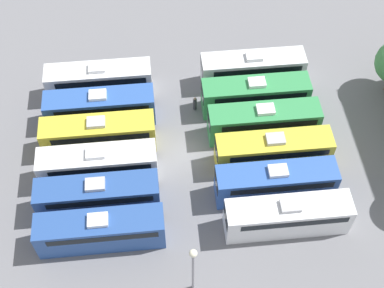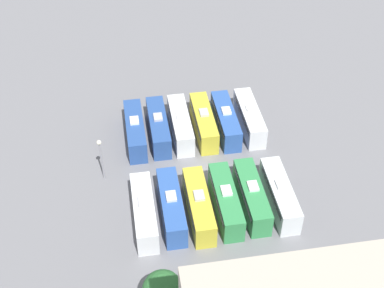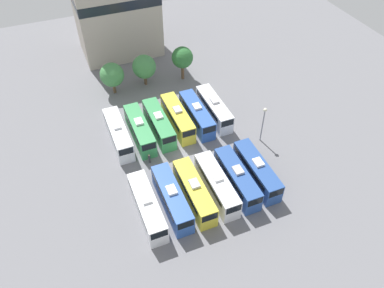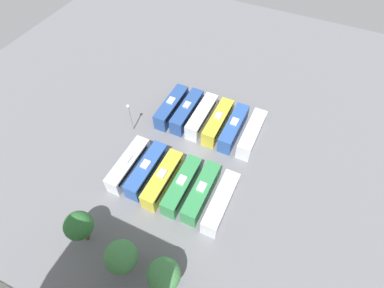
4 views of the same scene
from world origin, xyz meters
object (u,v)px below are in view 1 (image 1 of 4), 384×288
(bus_8, at_px, (264,121))
(bus_11, at_px, (288,216))
(bus_0, at_px, (99,80))
(bus_5, at_px, (101,230))
(bus_3, at_px, (98,164))
(light_pole, at_px, (193,263))
(bus_7, at_px, (256,94))
(worker_person, at_px, (195,104))
(bus_4, at_px, (98,195))
(bus_1, at_px, (100,107))
(bus_10, at_px, (276,182))
(bus_2, at_px, (99,134))
(bus_6, at_px, (253,68))
(bus_9, at_px, (274,150))

(bus_8, bearing_deg, bus_11, 1.12)
(bus_0, distance_m, bus_5, 16.39)
(bus_3, bearing_deg, light_pole, 32.76)
(bus_7, xyz_separation_m, light_pole, (17.75, -7.79, 2.71))
(worker_person, bearing_deg, bus_4, -42.33)
(bus_11, bearing_deg, bus_1, -130.72)
(bus_0, relative_size, bus_7, 1.00)
(bus_7, xyz_separation_m, bus_10, (9.90, 0.08, 0.00))
(bus_1, bearing_deg, bus_2, -2.33)
(bus_2, bearing_deg, bus_3, -0.54)
(bus_11, height_order, worker_person, bus_11)
(bus_5, xyz_separation_m, bus_7, (-13.02, 14.72, 0.00))
(bus_0, bearing_deg, light_pole, 18.62)
(bus_10, bearing_deg, bus_2, -113.80)
(bus_4, bearing_deg, bus_10, 89.39)
(bus_3, height_order, bus_8, same)
(bus_0, relative_size, light_pole, 1.57)
(bus_1, bearing_deg, bus_6, 103.14)
(bus_8, relative_size, bus_9, 1.00)
(bus_6, xyz_separation_m, bus_9, (10.05, 0.18, 0.00))
(bus_1, xyz_separation_m, bus_11, (13.10, 15.22, 0.00))
(bus_1, xyz_separation_m, bus_5, (12.91, 0.08, 0.00))
(bus_3, xyz_separation_m, bus_10, (3.29, 15.04, 0.00))
(bus_0, distance_m, bus_7, 15.28)
(bus_6, bearing_deg, bus_7, -5.23)
(bus_4, height_order, bus_10, same)
(bus_0, height_order, bus_7, same)
(bus_3, bearing_deg, bus_11, 66.75)
(bus_8, distance_m, bus_10, 6.60)
(bus_10, bearing_deg, worker_person, -150.00)
(bus_0, xyz_separation_m, bus_8, (6.67, 15.13, 0.00))
(bus_11, bearing_deg, bus_7, -178.18)
(bus_10, height_order, bus_11, same)
(bus_5, xyz_separation_m, bus_8, (-9.72, 14.95, 0.00))
(bus_8, relative_size, light_pole, 1.57)
(bus_9, xyz_separation_m, bus_10, (3.26, -0.41, 0.00))
(bus_10, bearing_deg, bus_5, -78.08)
(bus_7, relative_size, light_pole, 1.57)
(bus_6, bearing_deg, bus_8, -0.73)
(bus_2, distance_m, bus_10, 16.40)
(bus_1, distance_m, bus_8, 15.36)
(bus_8, bearing_deg, bus_4, -67.01)
(bus_4, xyz_separation_m, bus_5, (3.28, 0.23, 0.00))
(bus_6, height_order, bus_10, same)
(bus_0, xyz_separation_m, bus_3, (9.97, -0.05, 0.00))
(bus_5, relative_size, bus_6, 1.00)
(bus_3, distance_m, bus_11, 16.74)
(bus_10, height_order, worker_person, bus_10)
(bus_6, relative_size, bus_7, 1.00)
(bus_0, xyz_separation_m, bus_6, (-0.05, 15.22, 0.00))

